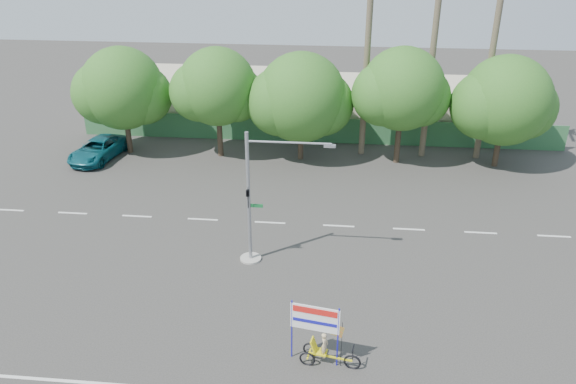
{
  "coord_description": "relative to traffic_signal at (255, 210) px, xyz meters",
  "views": [
    {
      "loc": [
        1.87,
        -20.44,
        15.86
      ],
      "look_at": [
        -0.65,
        4.99,
        3.5
      ],
      "focal_mm": 35.0,
      "sensor_mm": 36.0,
      "label": 1
    }
  ],
  "objects": [
    {
      "name": "tree_far_left",
      "position": [
        -11.85,
        14.02,
        1.84
      ],
      "size": [
        7.14,
        6.0,
        7.96
      ],
      "color": "#473828",
      "rests_on": "ground"
    },
    {
      "name": "tree_far_right",
      "position": [
        15.15,
        14.02,
        1.73
      ],
      "size": [
        7.38,
        6.2,
        7.94
      ],
      "color": "#473828",
      "rests_on": "ground"
    },
    {
      "name": "building_left",
      "position": [
        -7.8,
        22.02,
        -0.92
      ],
      "size": [
        12.0,
        8.0,
        4.0
      ],
      "primitive_type": "cube",
      "color": "beige",
      "rests_on": "ground"
    },
    {
      "name": "palm_tall",
      "position": [
        10.2,
        15.52,
        7.55
      ],
      "size": [
        3.73,
        3.79,
        17.45
      ],
      "color": "#70604C",
      "rests_on": "ground"
    },
    {
      "name": "fence",
      "position": [
        2.2,
        17.52,
        -1.92
      ],
      "size": [
        38.0,
        0.08,
        2.0
      ],
      "primitive_type": "cube",
      "color": "#336B3D",
      "rests_on": "ground"
    },
    {
      "name": "pickup_truck",
      "position": [
        -13.62,
        12.46,
        -2.17
      ],
      "size": [
        3.31,
        5.71,
        1.5
      ],
      "primitive_type": "imported",
      "rotation": [
        0.0,
        0.0,
        -0.16
      ],
      "color": "#0D535F",
      "rests_on": "ground"
    },
    {
      "name": "building_right",
      "position": [
        10.2,
        22.02,
        -1.12
      ],
      "size": [
        14.0,
        8.0,
        3.6
      ],
      "primitive_type": "cube",
      "color": "beige",
      "rests_on": "ground"
    },
    {
      "name": "tree_center",
      "position": [
        1.14,
        14.02,
        1.55
      ],
      "size": [
        7.62,
        6.4,
        7.85
      ],
      "color": "#473828",
      "rests_on": "ground"
    },
    {
      "name": "ground",
      "position": [
        2.2,
        -3.98,
        -2.92
      ],
      "size": [
        120.0,
        120.0,
        0.0
      ],
      "primitive_type": "plane",
      "color": "#33302D",
      "rests_on": "ground"
    },
    {
      "name": "trike_billboard",
      "position": [
        3.67,
        -7.19,
        -1.79
      ],
      "size": [
        2.83,
        0.91,
        2.81
      ],
      "rotation": [
        0.0,
        0.0,
        -0.18
      ],
      "color": "black",
      "rests_on": "ground"
    },
    {
      "name": "palm_mid",
      "position": [
        14.2,
        15.52,
        6.48
      ],
      "size": [
        3.73,
        3.79,
        15.45
      ],
      "color": "#70604C",
      "rests_on": "ground"
    },
    {
      "name": "tree_right",
      "position": [
        8.15,
        14.02,
        2.32
      ],
      "size": [
        6.9,
        5.8,
        8.36
      ],
      "color": "#473828",
      "rests_on": "ground"
    },
    {
      "name": "tree_left",
      "position": [
        -4.85,
        14.02,
        2.14
      ],
      "size": [
        6.66,
        5.6,
        8.07
      ],
      "color": "#473828",
      "rests_on": "ground"
    },
    {
      "name": "traffic_signal",
      "position": [
        0.0,
        0.0,
        0.0
      ],
      "size": [
        4.72,
        1.1,
        7.0
      ],
      "color": "gray",
      "rests_on": "ground"
    },
    {
      "name": "palm_short",
      "position": [
        5.7,
        15.52,
        5.94
      ],
      "size": [
        3.73,
        3.79,
        14.45
      ],
      "color": "#70604C",
      "rests_on": "ground"
    }
  ]
}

